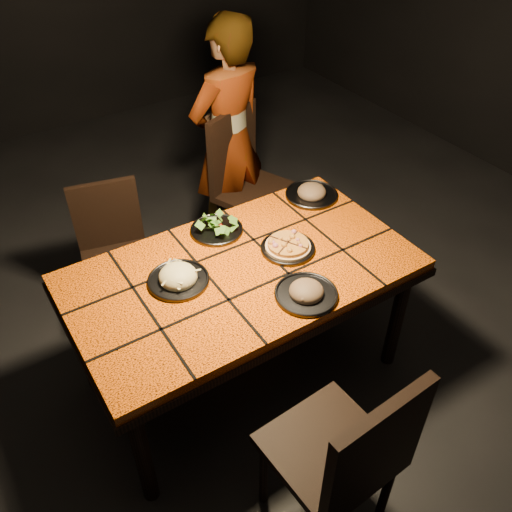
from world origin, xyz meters
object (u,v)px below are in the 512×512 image
plate_pizza (288,247)px  plate_pasta (178,278)px  chair_near (348,455)px  chair_far_left (113,245)px  diner (229,141)px  dining_table (242,281)px  chair_far_right (247,178)px

plate_pizza → plate_pasta: plate_pasta is taller
chair_near → chair_far_left: chair_near is taller
chair_near → diner: diner is taller
dining_table → chair_near: 0.94m
plate_pizza → diner: bearing=74.6°
chair_near → chair_far_left: size_ratio=1.18×
dining_table → plate_pizza: 0.28m
chair_far_right → plate_pasta: size_ratio=3.58×
chair_far_left → plate_pizza: 1.08m
plate_pizza → plate_pasta: size_ratio=1.07×
dining_table → chair_far_left: 0.93m
dining_table → plate_pizza: plate_pizza is taller
chair_far_left → plate_pizza: bearing=-41.4°
chair_far_right → dining_table: bearing=-145.8°
chair_near → chair_far_left: 1.78m
plate_pizza → plate_pasta: 0.55m
chair_far_right → chair_near: bearing=-133.7°
chair_far_right → plate_pizza: chair_far_right is taller
chair_far_left → plate_pizza: (0.61, -0.84, 0.29)m
chair_far_left → dining_table: bearing=-54.6°
dining_table → chair_near: chair_near is taller
plate_pasta → diner: bearing=49.6°
dining_table → diner: size_ratio=1.04×
dining_table → plate_pasta: size_ratio=5.78×
dining_table → chair_near: bearing=-96.9°
diner → chair_far_right: bearing=94.8°
dining_table → diner: bearing=62.5°
chair_far_left → plate_pasta: chair_far_left is taller
chair_far_left → diner: (0.90, 0.22, 0.30)m
dining_table → plate_pasta: (-0.29, 0.07, 0.10)m
chair_near → chair_far_right: chair_far_right is taller
chair_far_left → chair_far_right: (0.95, 0.07, 0.10)m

